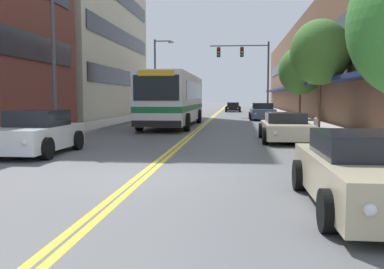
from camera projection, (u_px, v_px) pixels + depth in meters
ground_plane at (216, 114)px, 46.90m from camera, size 240.00×240.00×0.00m
sidewalk_left at (154, 113)px, 47.60m from camera, size 2.81×106.00×0.13m
sidewalk_right at (280, 114)px, 46.19m from camera, size 2.81×106.00×0.13m
centre_line at (216, 114)px, 46.90m from camera, size 0.34×106.00×0.01m
storefront_row_right at (335, 68)px, 45.19m from camera, size 9.10×68.00×9.88m
city_bus at (174, 97)px, 27.74m from camera, size 2.96×12.57×3.28m
car_charcoal_parked_left_near at (170, 110)px, 43.07m from camera, size 2.18×4.36×1.27m
car_white_parked_left_mid at (37, 134)px, 14.07m from camera, size 2.07×4.17×1.44m
car_beige_parked_right_foreground at (368, 173)px, 7.15m from camera, size 2.09×4.52×1.28m
car_slate_blue_parked_right_mid at (262, 112)px, 35.41m from camera, size 2.18×4.65×1.39m
car_champagne_parked_right_far at (286, 127)px, 18.23m from camera, size 2.11×4.70×1.21m
car_black_moving_lead at (233, 107)px, 55.12m from camera, size 1.98×4.59×1.20m
traffic_signal_mast at (249, 64)px, 40.70m from camera, size 5.64×0.38×7.11m
street_lamp_left_near at (59, 11)px, 17.39m from camera, size 2.32×0.28×9.17m
street_lamp_left_far at (158, 71)px, 39.47m from camera, size 1.86×0.28×7.15m
street_tree_right_mid at (320, 52)px, 24.28m from camera, size 3.38×3.38×6.15m
street_tree_right_far at (300, 71)px, 34.27m from camera, size 3.50×3.50×5.79m
fire_hydrant at (316, 126)px, 20.19m from camera, size 0.29×0.21×0.79m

